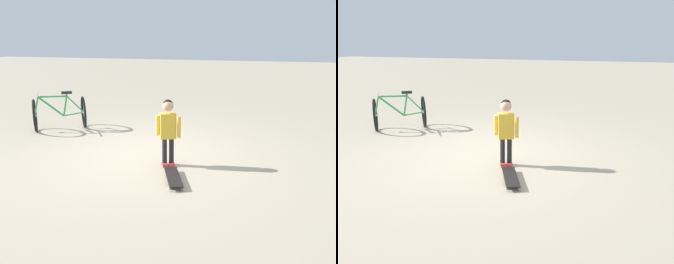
% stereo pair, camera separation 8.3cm
% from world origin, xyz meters
% --- Properties ---
extents(ground_plane, '(50.00, 50.00, 0.00)m').
position_xyz_m(ground_plane, '(0.00, 0.00, 0.00)').
color(ground_plane, tan).
extents(child_person, '(0.41, 0.25, 1.06)m').
position_xyz_m(child_person, '(-0.57, 0.33, 0.66)').
color(child_person, black).
rests_on(child_person, ground).
extents(skateboard, '(0.44, 0.71, 0.07)m').
position_xyz_m(skateboard, '(-0.81, 0.90, 0.06)').
color(skateboard, black).
rests_on(skateboard, ground).
extents(bicycle_near, '(1.28, 1.20, 0.85)m').
position_xyz_m(bicycle_near, '(2.30, -1.03, 0.38)').
color(bicycle_near, black).
rests_on(bicycle_near, ground).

